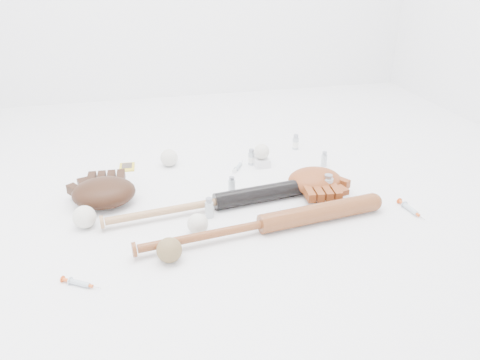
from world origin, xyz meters
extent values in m
plane|color=white|center=(0.00, 0.00, 0.00)|extent=(3.00, 3.00, 0.00)
cube|color=gold|center=(-0.42, 0.42, 0.00)|extent=(0.07, 0.09, 0.01)
cube|color=white|center=(0.17, 0.30, 0.02)|extent=(0.07, 0.07, 0.04)
sphere|color=silver|center=(0.17, 0.30, 0.07)|extent=(0.07, 0.07, 0.07)
sphere|color=silver|center=(-0.57, -0.05, 0.04)|extent=(0.08, 0.08, 0.08)
sphere|color=silver|center=(-0.23, 0.40, 0.04)|extent=(0.08, 0.08, 0.08)
sphere|color=silver|center=(-0.19, -0.18, 0.04)|extent=(0.07, 0.07, 0.07)
sphere|color=brown|center=(-0.30, -0.32, 0.04)|extent=(0.08, 0.08, 0.08)
cylinder|color=#ACB6BD|center=(0.39, 0.45, 0.04)|extent=(0.03, 0.03, 0.08)
cylinder|color=#ACB6BD|center=(0.13, 0.33, 0.04)|extent=(0.03, 0.03, 0.07)
cylinder|color=#ACB6BD|center=(-0.01, 0.08, 0.04)|extent=(0.03, 0.03, 0.07)
cylinder|color=#ACB6BD|center=(0.35, -0.04, 0.05)|extent=(0.04, 0.04, 0.09)
cylinder|color=#ACB6BD|center=(-0.13, -0.09, 0.04)|extent=(0.03, 0.03, 0.08)
cylinder|color=#ACB6BD|center=(0.45, 0.24, 0.03)|extent=(0.03, 0.03, 0.07)
camera|label=1|loc=(-0.37, -1.54, 0.88)|focal=35.00mm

